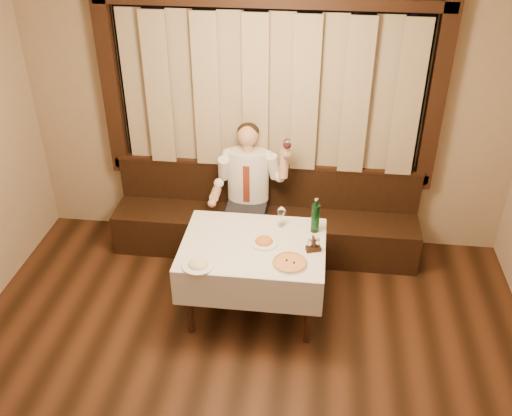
# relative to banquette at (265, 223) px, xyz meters

# --- Properties ---
(room) EXTENTS (5.01, 6.01, 2.81)m
(room) POSITION_rel_banquette_xyz_m (-0.00, -1.75, 1.19)
(room) COLOR black
(room) RESTS_ON ground
(banquette) EXTENTS (3.20, 0.61, 0.94)m
(banquette) POSITION_rel_banquette_xyz_m (0.00, 0.00, 0.00)
(banquette) COLOR black
(banquette) RESTS_ON ground
(dining_table) EXTENTS (1.27, 0.97, 0.76)m
(dining_table) POSITION_rel_banquette_xyz_m (0.00, -1.02, 0.34)
(dining_table) COLOR black
(dining_table) RESTS_ON ground
(pizza) EXTENTS (0.31, 0.31, 0.03)m
(pizza) POSITION_rel_banquette_xyz_m (0.34, -1.28, 0.46)
(pizza) COLOR white
(pizza) RESTS_ON dining_table
(pasta_red) EXTENTS (0.26, 0.26, 0.09)m
(pasta_red) POSITION_rel_banquette_xyz_m (0.09, -1.00, 0.48)
(pasta_red) COLOR white
(pasta_red) RESTS_ON dining_table
(pasta_cream) EXTENTS (0.28, 0.28, 0.10)m
(pasta_cream) POSITION_rel_banquette_xyz_m (-0.41, -1.40, 0.48)
(pasta_cream) COLOR white
(pasta_cream) RESTS_ON dining_table
(green_bottle) EXTENTS (0.07, 0.07, 0.34)m
(green_bottle) POSITION_rel_banquette_xyz_m (0.53, -0.76, 0.59)
(green_bottle) COLOR #0F481D
(green_bottle) RESTS_ON dining_table
(table_wine_glass) EXTENTS (0.08, 0.08, 0.20)m
(table_wine_glass) POSITION_rel_banquette_xyz_m (0.22, -0.71, 0.59)
(table_wine_glass) COLOR white
(table_wine_glass) RESTS_ON dining_table
(cruet_caddy) EXTENTS (0.14, 0.10, 0.14)m
(cruet_caddy) POSITION_rel_banquette_xyz_m (0.53, -1.07, 0.49)
(cruet_caddy) COLOR black
(cruet_caddy) RESTS_ON dining_table
(seated_man) EXTENTS (0.80, 0.60, 1.44)m
(seated_man) POSITION_rel_banquette_xyz_m (-0.17, -0.09, 0.52)
(seated_man) COLOR black
(seated_man) RESTS_ON ground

